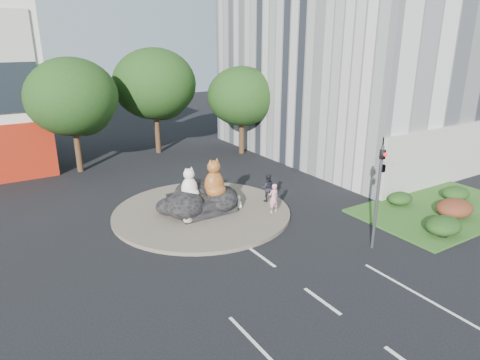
% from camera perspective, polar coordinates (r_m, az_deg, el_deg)
% --- Properties ---
extents(ground, '(120.00, 120.00, 0.00)m').
position_cam_1_polar(ground, '(17.25, 10.88, -15.58)').
color(ground, black).
rests_on(ground, ground).
extents(roundabout_island, '(10.00, 10.00, 0.20)m').
position_cam_1_polar(roundabout_island, '(24.48, -5.10, -4.27)').
color(roundabout_island, brown).
rests_on(roundabout_island, ground).
extents(rock_plinth, '(3.20, 2.60, 0.90)m').
position_cam_1_polar(rock_plinth, '(24.27, -5.14, -3.07)').
color(rock_plinth, black).
rests_on(rock_plinth, roundabout_island).
extents(grass_verge, '(10.00, 6.00, 0.12)m').
position_cam_1_polar(grass_verge, '(27.43, 25.34, -3.59)').
color(grass_verge, '#28541C').
rests_on(grass_verge, ground).
extents(tree_left, '(6.46, 6.46, 8.27)m').
position_cam_1_polar(tree_left, '(33.11, -21.41, 9.85)').
color(tree_left, '#382314').
rests_on(tree_left, ground).
extents(tree_mid, '(6.84, 6.84, 8.76)m').
position_cam_1_polar(tree_mid, '(36.90, -11.24, 12.03)').
color(tree_mid, '#382314').
rests_on(tree_mid, ground).
extents(tree_right, '(5.70, 5.70, 7.30)m').
position_cam_1_polar(tree_right, '(36.14, 0.28, 10.76)').
color(tree_right, '#382314').
rests_on(tree_right, ground).
extents(hedge_near_green, '(2.00, 1.60, 0.90)m').
position_cam_1_polar(hedge_near_green, '(23.89, 25.49, -5.50)').
color(hedge_near_green, '#163310').
rests_on(hedge_near_green, grass_verge).
extents(hedge_red, '(2.20, 1.76, 0.99)m').
position_cam_1_polar(hedge_red, '(26.36, 26.69, -3.37)').
color(hedge_red, '#481B13').
rests_on(hedge_red, grass_verge).
extents(hedge_mid_green, '(1.80, 1.44, 0.81)m').
position_cam_1_polar(hedge_mid_green, '(29.14, 26.82, -1.58)').
color(hedge_mid_green, '#163310').
rests_on(hedge_mid_green, grass_verge).
extents(hedge_back_green, '(1.60, 1.28, 0.72)m').
position_cam_1_polar(hedge_back_green, '(27.04, 20.56, -2.31)').
color(hedge_back_green, '#163310').
rests_on(hedge_back_green, grass_verge).
extents(traffic_light, '(0.44, 1.24, 5.00)m').
position_cam_1_polar(traffic_light, '(20.36, 18.32, 0.58)').
color(traffic_light, '#595B60').
rests_on(traffic_light, ground).
extents(street_lamp, '(2.34, 0.22, 8.06)m').
position_cam_1_polar(street_lamp, '(29.67, 19.38, 7.81)').
color(street_lamp, '#595B60').
rests_on(street_lamp, ground).
extents(cat_white, '(1.21, 1.08, 1.80)m').
position_cam_1_polar(cat_white, '(23.48, -6.78, -0.38)').
color(cat_white, silver).
rests_on(cat_white, rock_plinth).
extents(cat_tabby, '(1.40, 1.25, 2.18)m').
position_cam_1_polar(cat_tabby, '(23.63, -3.49, 0.34)').
color(cat_tabby, '#BB5E27').
rests_on(cat_tabby, rock_plinth).
extents(kitten_calico, '(0.79, 0.76, 1.00)m').
position_cam_1_polar(kitten_calico, '(22.79, -7.07, -4.49)').
color(kitten_calico, beige).
rests_on(kitten_calico, roundabout_island).
extents(kitten_white, '(0.52, 0.47, 0.75)m').
position_cam_1_polar(kitten_white, '(24.51, -0.23, -2.95)').
color(kitten_white, silver).
rests_on(kitten_white, roundabout_island).
extents(pedestrian_pink, '(0.62, 0.41, 1.69)m').
position_cam_1_polar(pedestrian_pink, '(23.85, 4.50, -2.43)').
color(pedestrian_pink, '#CE8594').
rests_on(pedestrian_pink, roundabout_island).
extents(pedestrian_dark, '(1.03, 0.98, 1.68)m').
position_cam_1_polar(pedestrian_dark, '(25.44, 3.71, -1.06)').
color(pedestrian_dark, black).
rests_on(pedestrian_dark, roundabout_island).
extents(litter_bin, '(0.62, 0.62, 0.72)m').
position_cam_1_polar(litter_bin, '(23.69, 25.45, -5.93)').
color(litter_bin, black).
rests_on(litter_bin, grass_verge).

